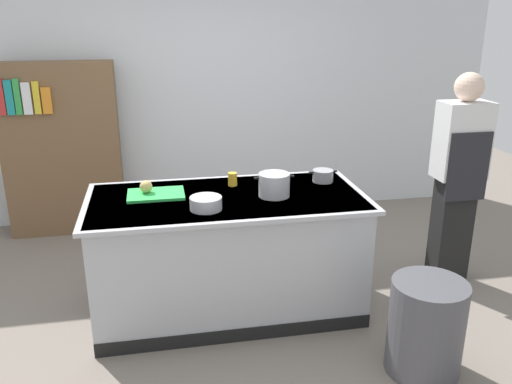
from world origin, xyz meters
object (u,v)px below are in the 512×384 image
at_px(juice_cup, 233,179).
at_px(person_chef, 458,176).
at_px(stock_pot, 274,185).
at_px(onion, 146,187).
at_px(mixing_bowl, 206,203).
at_px(sauce_pan, 323,176).
at_px(bookshelf, 62,150).
at_px(trash_bin, 426,327).

relative_size(juice_cup, person_chef, 0.06).
distance_m(stock_pot, person_chef, 1.53).
distance_m(onion, mixing_bowl, 0.53).
xyz_separation_m(sauce_pan, mixing_bowl, (-0.95, -0.43, -0.00)).
distance_m(onion, bookshelf, 1.86).
bearing_deg(stock_pot, person_chef, 5.66).
distance_m(juice_cup, person_chef, 1.79).
distance_m(mixing_bowl, bookshelf, 2.36).
bearing_deg(trash_bin, person_chef, 54.22).
distance_m(mixing_bowl, person_chef, 2.05).
distance_m(onion, person_chef, 2.42).
xyz_separation_m(mixing_bowl, trash_bin, (1.26, -0.73, -0.64)).
bearing_deg(trash_bin, juice_cup, 130.27).
bearing_deg(juice_cup, onion, -170.70).
bearing_deg(person_chef, juice_cup, 86.82).
distance_m(mixing_bowl, trash_bin, 1.59).
height_order(juice_cup, trash_bin, juice_cup).
distance_m(stock_pot, juice_cup, 0.39).
height_order(stock_pot, mixing_bowl, stock_pot).
bearing_deg(mixing_bowl, onion, 137.13).
relative_size(sauce_pan, trash_bin, 0.37).
height_order(onion, person_chef, person_chef).
bearing_deg(bookshelf, trash_bin, -48.08).
bearing_deg(onion, person_chef, -0.79).
height_order(onion, trash_bin, onion).
height_order(onion, mixing_bowl, onion).
height_order(stock_pot, bookshelf, bookshelf).
height_order(onion, stock_pot, stock_pot).
bearing_deg(bookshelf, stock_pot, -47.13).
height_order(onion, juice_cup, onion).
xyz_separation_m(juice_cup, person_chef, (1.78, -0.14, -0.04)).
height_order(sauce_pan, mixing_bowl, sauce_pan).
distance_m(trash_bin, bookshelf, 3.75).
relative_size(onion, person_chef, 0.05).
distance_m(sauce_pan, trash_bin, 1.37).
xyz_separation_m(stock_pot, bookshelf, (-1.72, 1.85, -0.13)).
bearing_deg(stock_pot, onion, 168.32).
xyz_separation_m(onion, trash_bin, (1.65, -1.09, -0.66)).
bearing_deg(trash_bin, mixing_bowl, 149.90).
bearing_deg(juice_cup, mixing_bowl, -118.08).
distance_m(sauce_pan, bookshelf, 2.68).
height_order(stock_pot, trash_bin, stock_pot).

